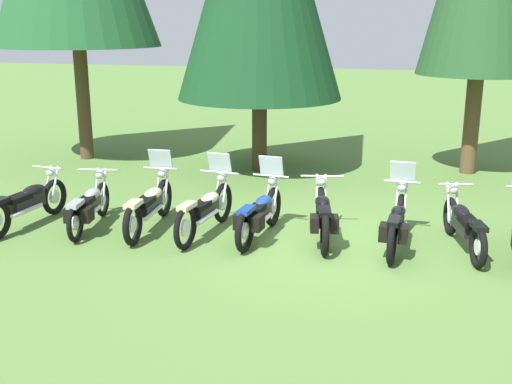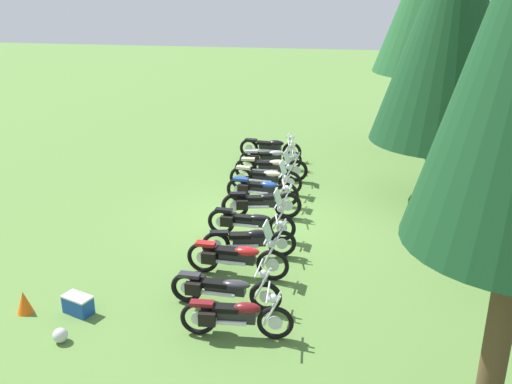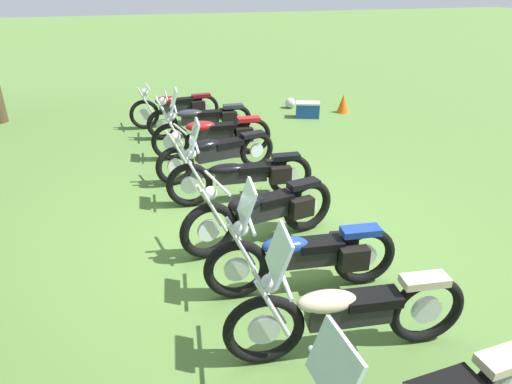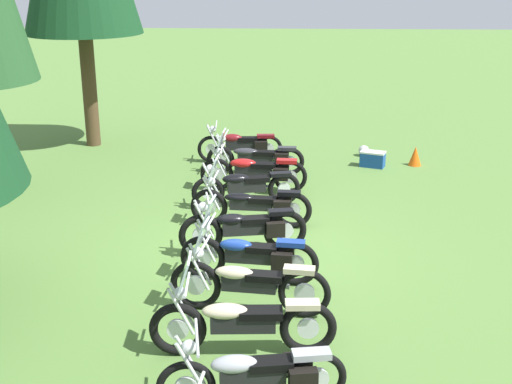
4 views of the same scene
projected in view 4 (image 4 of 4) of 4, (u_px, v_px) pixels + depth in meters
The scene contains 14 objects.
ground_plane at pixel (249, 252), 11.94m from camera, with size 80.00×80.00×0.00m, color #547A38.
motorcycle_1 at pixel (256, 374), 7.65m from camera, with size 0.83×2.17×0.99m.
motorcycle_2 at pixel (241, 321), 8.70m from camera, with size 0.68×2.43×1.38m.
motorcycle_3 at pixel (247, 282), 9.74m from camera, with size 0.78×2.35×1.39m.
motorcycle_4 at pixel (250, 255), 10.68m from camera, with size 0.72×2.22×1.38m.
motorcycle_5 at pixel (245, 228), 11.73m from camera, with size 0.86×2.22×1.04m.
motorcycle_6 at pixel (252, 204), 12.93m from camera, with size 0.63×2.34×1.37m.
motorcycle_7 at pixel (245, 186), 13.98m from camera, with size 0.73×2.24×1.00m.
motorcycle_8 at pixel (254, 170), 14.86m from camera, with size 0.64×2.37×1.38m.
motorcycle_9 at pixel (257, 157), 16.10m from camera, with size 0.77×2.34×0.99m.
motorcycle_10 at pixel (242, 145), 17.04m from camera, with size 0.78×2.14×1.00m.
picnic_cooler at pixel (373, 159), 16.75m from camera, with size 0.51×0.67×0.39m.
traffic_cone at pixel (415, 156), 16.84m from camera, with size 0.32×0.32×0.48m, color #EA590F.
dropped_helmet at pixel (364, 151), 17.68m from camera, with size 0.28×0.28×0.28m, color silver.
Camera 4 is at (-10.93, -0.61, 4.89)m, focal length 47.66 mm.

